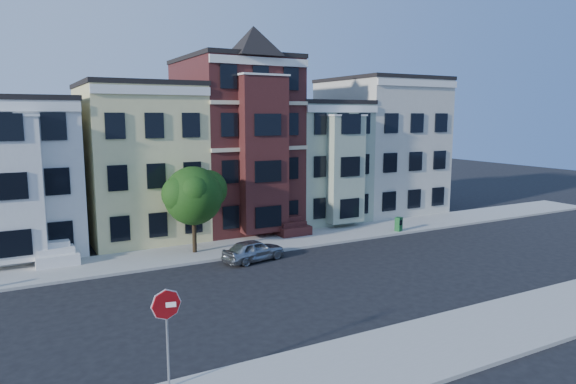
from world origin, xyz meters
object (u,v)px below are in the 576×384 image
street_tree (193,200)px  stop_sign (167,332)px  parked_car (254,250)px  newspaper_box (399,224)px

street_tree → stop_sign: street_tree is taller
parked_car → street_tree: bearing=28.4°
parked_car → newspaper_box: parked_car is taller
parked_car → newspaper_box: size_ratio=3.76×
parked_car → newspaper_box: bearing=-95.2°
newspaper_box → stop_sign: bearing=-165.9°
street_tree → parked_car: (2.49, -2.91, -2.68)m
stop_sign → street_tree: bearing=84.0°
parked_car → stop_sign: stop_sign is taller
parked_car → stop_sign: bearing=132.6°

